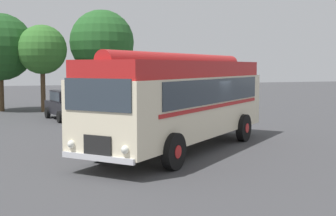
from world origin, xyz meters
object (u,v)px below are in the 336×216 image
Objects in this scene: car_far_right at (202,100)px; car_mid_right at (162,102)px; vintage_bus at (182,98)px; car_near_left at (68,105)px; car_mid_left at (120,103)px.

car_mid_right is at bearing -166.00° from car_far_right.
vintage_bus is at bearing -117.66° from car_far_right.
car_near_left is (-2.42, 11.27, -1.05)m from vintage_bus.
car_mid_left is at bearing 86.61° from vintage_bus.
car_far_right is (3.06, 0.76, 0.00)m from car_mid_right.
car_mid_right is (2.59, -0.23, 0.00)m from car_mid_left.
car_near_left is at bearing -174.75° from car_mid_left.
car_mid_right is 1.00× the size of car_far_right.
car_far_right is (8.76, 0.82, 0.00)m from car_near_left.
car_mid_left is at bearing 5.25° from car_near_left.
vintage_bus reaches higher than car_mid_left.
vintage_bus is 2.10× the size of car_mid_left.
car_near_left is at bearing -179.42° from car_mid_right.
car_near_left is 5.69m from car_mid_right.
vintage_bus reaches higher than car_near_left.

